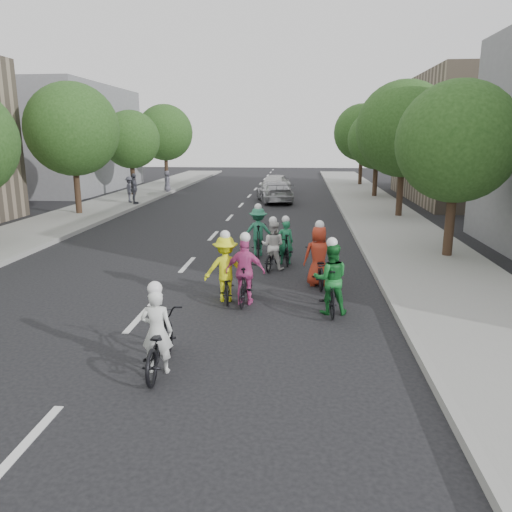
# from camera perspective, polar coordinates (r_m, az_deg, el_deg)

# --- Properties ---
(ground) EXTENTS (120.00, 120.00, 0.00)m
(ground) POSITION_cam_1_polar(r_m,az_deg,el_deg) (12.10, -13.15, -6.86)
(ground) COLOR black
(ground) RESTS_ON ground
(sidewalk_left) EXTENTS (4.00, 80.00, 0.15)m
(sidewalk_left) POSITION_cam_1_polar(r_m,az_deg,el_deg) (24.17, -23.95, 2.62)
(sidewalk_left) COLOR gray
(sidewalk_left) RESTS_ON ground
(curb_left) EXTENTS (0.18, 80.00, 0.18)m
(curb_left) POSITION_cam_1_polar(r_m,az_deg,el_deg) (23.29, -19.75, 2.65)
(curb_left) COLOR #999993
(curb_left) RESTS_ON ground
(sidewalk_right) EXTENTS (4.00, 80.00, 0.15)m
(sidewalk_right) POSITION_cam_1_polar(r_m,az_deg,el_deg) (21.57, 16.53, 2.05)
(sidewalk_right) COLOR gray
(sidewalk_right) RESTS_ON ground
(curb_right) EXTENTS (0.18, 80.00, 0.18)m
(curb_right) POSITION_cam_1_polar(r_m,az_deg,el_deg) (21.27, 11.38, 2.23)
(curb_right) COLOR #999993
(curb_right) RESTS_ON ground
(bldg_sw) EXTENTS (10.00, 14.00, 8.00)m
(bldg_sw) POSITION_cam_1_polar(r_m,az_deg,el_deg) (43.48, -22.34, 12.28)
(bldg_sw) COLOR slate
(bldg_sw) RESTS_ON ground
(bldg_se) EXTENTS (10.00, 14.00, 8.00)m
(bldg_se) POSITION_cam_1_polar(r_m,az_deg,el_deg) (36.86, 25.22, 11.99)
(bldg_se) COLOR gray
(bldg_se) RESTS_ON ground
(tree_l_3) EXTENTS (4.80, 4.80, 6.93)m
(tree_l_3) POSITION_cam_1_polar(r_m,az_deg,el_deg) (28.38, -20.24, 13.42)
(tree_l_3) COLOR black
(tree_l_3) RESTS_ON ground
(tree_l_4) EXTENTS (4.00, 4.00, 5.97)m
(tree_l_4) POSITION_cam_1_polar(r_m,az_deg,el_deg) (36.74, -14.12, 12.78)
(tree_l_4) COLOR black
(tree_l_4) RESTS_ON ground
(tree_l_5) EXTENTS (4.80, 4.80, 6.93)m
(tree_l_5) POSITION_cam_1_polar(r_m,az_deg,el_deg) (45.35, -10.37, 13.70)
(tree_l_5) COLOR black
(tree_l_5) RESTS_ON ground
(tree_r_0) EXTENTS (4.00, 4.00, 5.97)m
(tree_r_0) POSITION_cam_1_polar(r_m,az_deg,el_deg) (18.08, 21.99, 11.98)
(tree_r_0) COLOR black
(tree_r_0) RESTS_ON ground
(tree_r_1) EXTENTS (4.80, 4.80, 6.93)m
(tree_r_1) POSITION_cam_1_polar(r_m,az_deg,el_deg) (26.84, 16.57, 13.73)
(tree_r_1) COLOR black
(tree_r_1) RESTS_ON ground
(tree_r_2) EXTENTS (4.00, 4.00, 5.97)m
(tree_r_2) POSITION_cam_1_polar(r_m,az_deg,el_deg) (35.72, 13.69, 12.80)
(tree_r_2) COLOR black
(tree_r_2) RESTS_ON ground
(tree_r_3) EXTENTS (4.80, 4.80, 6.93)m
(tree_r_3) POSITION_cam_1_polar(r_m,az_deg,el_deg) (44.64, 12.04, 13.64)
(tree_r_3) COLOR black
(tree_r_3) RESTS_ON ground
(cyclist_0) EXTENTS (0.79, 2.00, 1.70)m
(cyclist_0) POSITION_cam_1_polar(r_m,az_deg,el_deg) (9.24, -11.06, -9.41)
(cyclist_0) COLOR black
(cyclist_0) RESTS_ON ground
(cyclist_1) EXTENTS (0.86, 1.90, 1.86)m
(cyclist_1) POSITION_cam_1_polar(r_m,az_deg,el_deg) (12.05, 8.50, -3.21)
(cyclist_1) COLOR black
(cyclist_1) RESTS_ON ground
(cyclist_2) EXTENTS (1.19, 1.63, 1.85)m
(cyclist_2) POSITION_cam_1_polar(r_m,az_deg,el_deg) (12.82, -3.46, -2.09)
(cyclist_2) COLOR black
(cyclist_2) RESTS_ON ground
(cyclist_3) EXTENTS (1.03, 1.69, 1.85)m
(cyclist_3) POSITION_cam_1_polar(r_m,az_deg,el_deg) (12.57, -1.20, -2.48)
(cyclist_3) COLOR black
(cyclist_3) RESTS_ON ground
(cyclist_4) EXTENTS (0.89, 1.97, 1.88)m
(cyclist_4) POSITION_cam_1_polar(r_m,az_deg,el_deg) (14.27, 7.15, -0.76)
(cyclist_4) COLOR black
(cyclist_4) RESTS_ON ground
(cyclist_5) EXTENTS (0.74, 1.77, 1.63)m
(cyclist_5) POSITION_cam_1_polar(r_m,az_deg,el_deg) (16.63, 3.37, 1.12)
(cyclist_5) COLOR black
(cyclist_5) RESTS_ON ground
(cyclist_6) EXTENTS (0.90, 1.78, 1.70)m
(cyclist_6) POSITION_cam_1_polar(r_m,az_deg,el_deg) (15.93, 1.94, 0.64)
(cyclist_6) COLOR black
(cyclist_6) RESTS_ON ground
(cyclist_7) EXTENTS (1.16, 1.92, 1.87)m
(cyclist_7) POSITION_cam_1_polar(r_m,az_deg,el_deg) (17.75, 0.25, 2.39)
(cyclist_7) COLOR black
(cyclist_7) RESTS_ON ground
(follow_car_lead) EXTENTS (2.90, 5.09, 1.39)m
(follow_car_lead) POSITION_cam_1_polar(r_m,az_deg,el_deg) (32.69, 2.15, 7.39)
(follow_car_lead) COLOR #AFAFB4
(follow_car_lead) RESTS_ON ground
(follow_car_trail) EXTENTS (2.31, 4.63, 1.52)m
(follow_car_trail) POSITION_cam_1_polar(r_m,az_deg,el_deg) (37.62, 2.32, 8.27)
(follow_car_trail) COLOR white
(follow_car_trail) RESTS_ON ground
(spectator_0) EXTENTS (0.79, 1.14, 1.63)m
(spectator_0) POSITION_cam_1_polar(r_m,az_deg,el_deg) (32.29, -14.19, 7.40)
(spectator_0) COLOR #44444F
(spectator_0) RESTS_ON sidewalk_left
(spectator_1) EXTENTS (0.82, 1.18, 1.85)m
(spectator_1) POSITION_cam_1_polar(r_m,az_deg,el_deg) (31.40, -13.75, 7.47)
(spectator_1) COLOR #44444F
(spectator_1) RESTS_ON sidewalk_left
(spectator_2) EXTENTS (0.65, 0.85, 1.55)m
(spectator_2) POSITION_cam_1_polar(r_m,az_deg,el_deg) (38.33, -10.11, 8.42)
(spectator_2) COLOR #555462
(spectator_2) RESTS_ON sidewalk_left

